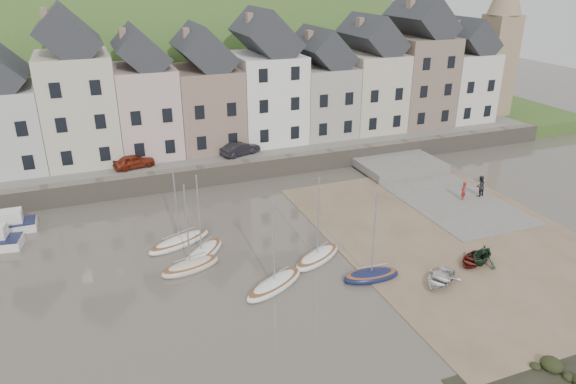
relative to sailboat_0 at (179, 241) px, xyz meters
name	(u,v)px	position (x,y,z in m)	size (l,w,h in m)	color
ground	(320,265)	(8.33, -6.32, -0.26)	(160.00, 160.00, 0.00)	#4D463D
quay_land	(209,130)	(8.33, 25.68, 0.49)	(90.00, 30.00, 1.50)	#3B6026
quay_street	(236,153)	(8.33, 14.18, 1.29)	(70.00, 7.00, 0.10)	slate
seawall	(246,170)	(8.33, 10.68, 0.64)	(70.00, 1.20, 1.80)	slate
beach	(454,237)	(19.33, -6.32, -0.23)	(18.00, 26.00, 0.06)	brown
slipway	(435,190)	(23.33, 1.68, -0.20)	(8.00, 18.00, 0.12)	slate
hillside	(151,194)	(3.34, 53.68, -18.25)	(134.40, 84.00, 84.00)	#3B6026
townhouse_terrace	(240,87)	(10.09, 17.68, 7.06)	(61.05, 8.00, 13.93)	silver
church_spire	(501,36)	(42.88, 17.68, 10.80)	(4.00, 4.00, 18.00)	#997F60
sailboat_0	(179,241)	(0.00, 0.00, 0.00)	(5.24, 3.41, 6.32)	white
sailboat_1	(202,254)	(1.12, -2.36, 0.00)	(4.42, 4.41, 6.32)	white
sailboat_2	(190,266)	(0.06, -3.70, 0.01)	(4.37, 2.49, 6.32)	beige
sailboat_3	(317,257)	(8.42, -5.67, 0.00)	(4.56, 3.45, 6.32)	white
sailboat_4	(274,284)	(4.52, -7.79, 0.00)	(4.94, 3.61, 6.32)	white
sailboat_5	(371,275)	(10.68, -9.06, 0.01)	(3.93, 1.83, 6.32)	#13193E
motorboat_2	(3,226)	(-12.09, 6.76, 0.32)	(5.06, 1.78, 1.70)	white
rowboat_white	(440,279)	(14.42, -11.19, 0.12)	(2.20, 3.07, 0.64)	silver
rowboat_green	(482,255)	(18.59, -10.11, 0.45)	(2.13, 2.47, 1.30)	#15301E
rowboat_red	(472,260)	(17.94, -9.93, 0.07)	(1.86, 2.60, 0.54)	maroon
person_red	(463,191)	(24.27, -0.94, 0.66)	(0.59, 0.38, 1.61)	maroon
person_dark	(480,186)	(26.08, -0.87, 0.79)	(0.90, 0.70, 1.86)	black
car_left	(134,161)	(-1.57, 13.18, 1.97)	(1.49, 3.71, 1.26)	maroon
car_right	(240,148)	(8.58, 13.18, 1.99)	(1.38, 3.96, 1.31)	black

